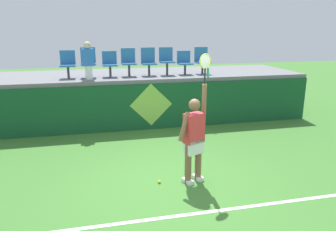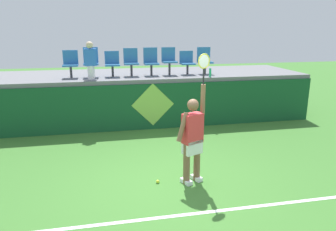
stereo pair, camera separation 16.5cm
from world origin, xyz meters
name	(u,v)px [view 2 (the right image)]	position (x,y,z in m)	size (l,w,h in m)	color
ground_plane	(170,183)	(0.00, 0.00, 0.00)	(40.00, 40.00, 0.00)	#3D752D
court_back_wall	(145,106)	(0.00, 3.61, 0.69)	(10.74, 0.20, 1.37)	#144C28
spectator_platform	(139,75)	(0.00, 4.98, 1.43)	(10.74, 2.83, 0.12)	slate
court_baseline_stripe	(185,215)	(0.00, -1.13, 0.00)	(9.67, 0.08, 0.01)	white
tennis_player	(193,137)	(0.43, -0.01, 0.94)	(0.71, 0.39, 2.50)	white
tennis_ball	(158,182)	(-0.24, 0.06, 0.03)	(0.07, 0.07, 0.07)	#D1E533
water_bottle	(210,73)	(2.01, 3.67, 1.63)	(0.07, 0.07, 0.27)	#26B272
stadium_chair_0	(71,63)	(-2.11, 4.46, 1.94)	(0.44, 0.42, 0.81)	#38383D
stadium_chair_1	(91,61)	(-1.52, 4.46, 1.98)	(0.44, 0.42, 0.89)	#38383D
stadium_chair_2	(112,63)	(-0.88, 4.45, 1.92)	(0.44, 0.42, 0.77)	#38383D
stadium_chair_3	(131,61)	(-0.31, 4.46, 1.96)	(0.44, 0.42, 0.85)	#38383D
stadium_chair_4	(151,60)	(0.32, 4.46, 1.95)	(0.44, 0.42, 0.86)	#38383D
stadium_chair_5	(169,59)	(0.90, 4.46, 1.98)	(0.44, 0.42, 0.86)	#38383D
stadium_chair_6	(187,62)	(1.49, 4.45, 1.90)	(0.44, 0.42, 0.74)	#38383D
stadium_chair_7	(204,59)	(2.08, 4.46, 1.95)	(0.44, 0.42, 0.85)	#38383D
spectator_0	(90,60)	(-1.52, 4.01, 2.06)	(0.34, 0.21, 1.08)	white
wall_signage_mount	(153,129)	(0.22, 3.51, 0.00)	(1.27, 0.01, 1.39)	#144C28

